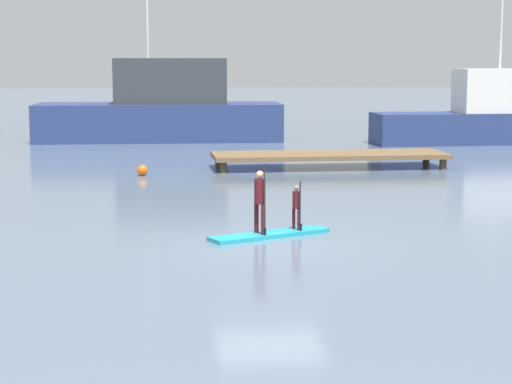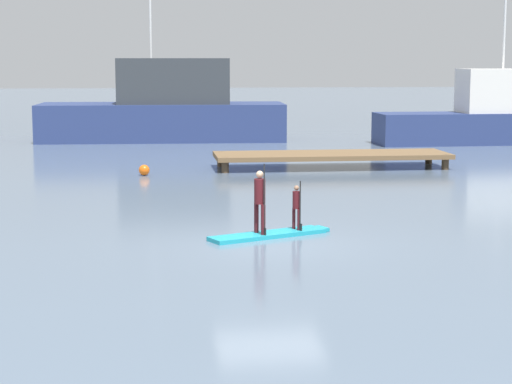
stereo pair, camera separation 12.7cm
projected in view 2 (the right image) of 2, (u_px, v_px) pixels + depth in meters
ground_plane at (270, 244)px, 20.93m from camera, size 240.00×240.00×0.00m
paddleboard_near at (270, 234)px, 21.83m from camera, size 3.12×1.81×0.10m
paddler_adult at (260, 198)px, 21.54m from camera, size 0.35×0.46×1.71m
paddler_child_solo at (297, 205)px, 22.10m from camera, size 0.25×0.37×1.23m
fishing_boat_white_large at (166, 109)px, 47.79m from camera, size 13.07×4.64×10.98m
fishing_boat_green_midground at (477, 118)px, 45.89m from camera, size 9.80×2.78×7.39m
floating_dock at (331, 155)px, 35.66m from camera, size 9.22×2.70×0.60m
mooring_buoy_near at (144, 170)px, 33.36m from camera, size 0.40×0.40×0.40m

